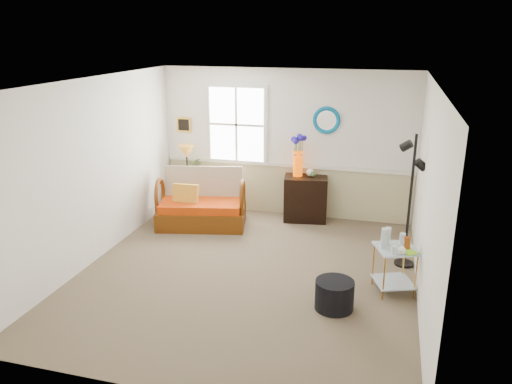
% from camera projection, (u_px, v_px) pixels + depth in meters
% --- Properties ---
extents(floor, '(4.50, 5.00, 0.01)m').
position_uv_depth(floor, '(247.00, 273.00, 6.90)').
color(floor, '#826E58').
rests_on(floor, ground).
extents(ceiling, '(4.50, 5.00, 0.01)m').
position_uv_depth(ceiling, '(245.00, 82.00, 6.10)').
color(ceiling, white).
rests_on(ceiling, walls).
extents(walls, '(4.51, 5.01, 2.60)m').
position_uv_depth(walls, '(246.00, 183.00, 6.50)').
color(walls, white).
rests_on(walls, floor).
extents(wainscot, '(4.46, 0.02, 0.90)m').
position_uv_depth(wainscot, '(285.00, 190.00, 9.03)').
color(wainscot, tan).
rests_on(wainscot, walls).
extents(chair_rail, '(4.46, 0.04, 0.06)m').
position_uv_depth(chair_rail, '(285.00, 165.00, 8.88)').
color(chair_rail, silver).
rests_on(chair_rail, walls).
extents(window, '(1.14, 0.06, 1.44)m').
position_uv_depth(window, '(237.00, 125.00, 8.90)').
color(window, white).
rests_on(window, walls).
extents(picture, '(0.28, 0.03, 0.28)m').
position_uv_depth(picture, '(184.00, 125.00, 9.18)').
color(picture, '#B88D2E').
rests_on(picture, walls).
extents(mirror, '(0.47, 0.07, 0.47)m').
position_uv_depth(mirror, '(327.00, 120.00, 8.46)').
color(mirror, '#0685B9').
rests_on(mirror, walls).
extents(loveseat, '(1.61, 1.13, 0.96)m').
position_uv_depth(loveseat, '(201.00, 199.00, 8.46)').
color(loveseat, '#5C2E09').
rests_on(loveseat, floor).
extents(throw_pillow, '(0.44, 0.13, 0.43)m').
position_uv_depth(throw_pillow, '(186.00, 197.00, 8.40)').
color(throw_pillow, '#C86B10').
rests_on(throw_pillow, loveseat).
extents(lamp_stand, '(0.41, 0.41, 0.67)m').
position_uv_depth(lamp_stand, '(189.00, 191.00, 9.35)').
color(lamp_stand, black).
rests_on(lamp_stand, floor).
extents(table_lamp, '(0.35, 0.35, 0.54)m').
position_uv_depth(table_lamp, '(187.00, 160.00, 9.14)').
color(table_lamp, '#B07222').
rests_on(table_lamp, lamp_stand).
extents(potted_plant, '(0.29, 0.32, 0.25)m').
position_uv_depth(potted_plant, '(196.00, 167.00, 9.20)').
color(potted_plant, '#3E5F2C').
rests_on(potted_plant, lamp_stand).
extents(cabinet, '(0.80, 0.58, 0.79)m').
position_uv_depth(cabinet, '(305.00, 198.00, 8.74)').
color(cabinet, black).
rests_on(cabinet, floor).
extents(flower_vase, '(0.27, 0.27, 0.72)m').
position_uv_depth(flower_vase, '(298.00, 156.00, 8.57)').
color(flower_vase, '#E34B00').
rests_on(flower_vase, cabinet).
extents(side_table, '(0.62, 0.62, 0.61)m').
position_uv_depth(side_table, '(394.00, 270.00, 6.33)').
color(side_table, '#BC883A').
rests_on(side_table, floor).
extents(tabletop_items, '(0.61, 0.61, 0.26)m').
position_uv_depth(tabletop_items, '(398.00, 239.00, 6.17)').
color(tabletop_items, silver).
rests_on(tabletop_items, side_table).
extents(floor_lamp, '(0.33, 0.33, 1.90)m').
position_uv_depth(floor_lamp, '(410.00, 202.00, 6.87)').
color(floor_lamp, black).
rests_on(floor_lamp, floor).
extents(ottoman, '(0.54, 0.54, 0.36)m').
position_uv_depth(ottoman, '(334.00, 295.00, 5.98)').
color(ottoman, black).
rests_on(ottoman, floor).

